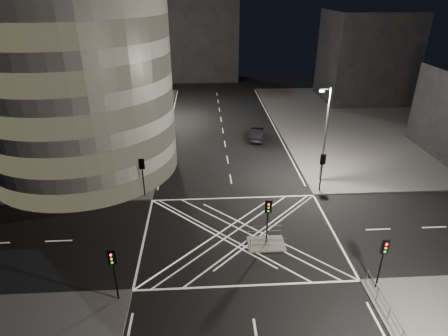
{
  "coord_description": "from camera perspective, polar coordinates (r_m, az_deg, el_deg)",
  "views": [
    {
      "loc": [
        -2.88,
        -25.74,
        19.01
      ],
      "look_at": [
        -0.93,
        6.69,
        3.0
      ],
      "focal_mm": 30.0,
      "sensor_mm": 36.0,
      "label": 1
    }
  ],
  "objects": [
    {
      "name": "ground",
      "position": [
        32.13,
        2.41,
        -10.07
      ],
      "size": [
        120.0,
        120.0,
        0.0
      ],
      "primitive_type": "plane",
      "color": "black",
      "rests_on": "ground"
    },
    {
      "name": "sidewalk_far_left",
      "position": [
        61.83,
        -28.35,
        5.19
      ],
      "size": [
        42.0,
        42.0,
        0.15
      ],
      "primitive_type": "cube",
      "color": "#53514E",
      "rests_on": "ground"
    },
    {
      "name": "sidewalk_far_right",
      "position": [
        64.47,
        26.57,
        6.35
      ],
      "size": [
        42.0,
        42.0,
        0.15
      ],
      "primitive_type": "cube",
      "color": "#53514E",
      "rests_on": "ground"
    },
    {
      "name": "central_island",
      "position": [
        31.14,
        6.42,
        -11.41
      ],
      "size": [
        3.0,
        2.0,
        0.15
      ],
      "primitive_type": "cube",
      "color": "slate",
      "rests_on": "ground"
    },
    {
      "name": "office_tower_curved",
      "position": [
        48.35,
        -26.19,
        16.15
      ],
      "size": [
        30.0,
        29.0,
        27.2
      ],
      "color": "gray",
      "rests_on": "sidewalk_far_left"
    },
    {
      "name": "office_block_rear",
      "position": [
        70.83,
        -20.15,
        18.37
      ],
      "size": [
        24.0,
        16.0,
        22.0
      ],
      "primitive_type": "cube",
      "color": "gray",
      "rests_on": "sidewalk_far_left"
    },
    {
      "name": "building_right_far",
      "position": [
        72.7,
        20.82,
        15.62
      ],
      "size": [
        14.0,
        12.0,
        15.0
      ],
      "primitive_type": "cube",
      "color": "black",
      "rests_on": "sidewalk_far_right"
    },
    {
      "name": "building_far_end",
      "position": [
        84.35,
        -4.43,
        19.34
      ],
      "size": [
        18.0,
        8.0,
        18.0
      ],
      "primitive_type": "cube",
      "color": "black",
      "rests_on": "ground"
    },
    {
      "name": "tree_a",
      "position": [
        38.17,
        -14.75,
        4.06
      ],
      "size": [
        4.68,
        4.68,
        7.71
      ],
      "color": "black",
      "rests_on": "sidewalk_far_left"
    },
    {
      "name": "tree_b",
      "position": [
        43.96,
        -13.29,
        6.05
      ],
      "size": [
        4.28,
        4.28,
        6.69
      ],
      "color": "black",
      "rests_on": "sidewalk_far_left"
    },
    {
      "name": "tree_c",
      "position": [
        49.61,
        -12.25,
        8.31
      ],
      "size": [
        3.68,
        3.68,
        6.22
      ],
      "color": "black",
      "rests_on": "sidewalk_far_left"
    },
    {
      "name": "tree_d",
      "position": [
        55.04,
        -11.51,
        11.23
      ],
      "size": [
        5.46,
        5.46,
        8.25
      ],
      "color": "black",
      "rests_on": "sidewalk_far_left"
    },
    {
      "name": "tree_e",
      "position": [
        61.04,
        -10.74,
        11.81
      ],
      "size": [
        4.21,
        4.21,
        6.55
      ],
      "color": "black",
      "rests_on": "sidewalk_far_left"
    },
    {
      "name": "traffic_signal_fl",
      "position": [
        36.78,
        -12.34,
        -0.37
      ],
      "size": [
        0.55,
        0.22,
        4.0
      ],
      "color": "black",
      "rests_on": "sidewalk_far_left"
    },
    {
      "name": "traffic_signal_nl",
      "position": [
        25.55,
        -16.52,
        -14.13
      ],
      "size": [
        0.55,
        0.22,
        4.0
      ],
      "color": "black",
      "rests_on": "sidewalk_near_left"
    },
    {
      "name": "traffic_signal_fr",
      "position": [
        38.14,
        14.74,
        0.34
      ],
      "size": [
        0.55,
        0.22,
        4.0
      ],
      "color": "black",
      "rests_on": "sidewalk_far_right"
    },
    {
      "name": "traffic_signal_nr",
      "position": [
        27.46,
        23.07,
        -12.13
      ],
      "size": [
        0.55,
        0.22,
        4.0
      ],
      "color": "black",
      "rests_on": "sidewalk_near_right"
    },
    {
      "name": "traffic_signal_island",
      "position": [
        29.51,
        6.7,
        -7.03
      ],
      "size": [
        0.55,
        0.22,
        4.0
      ],
      "color": "black",
      "rests_on": "central_island"
    },
    {
      "name": "street_lamp_left_near",
      "position": [
        40.61,
        -12.6,
        6.21
      ],
      "size": [
        1.25,
        0.25,
        10.0
      ],
      "color": "slate",
      "rests_on": "sidewalk_far_left"
    },
    {
      "name": "street_lamp_left_far",
      "position": [
        57.72,
        -10.1,
        12.34
      ],
      "size": [
        1.25,
        0.25,
        10.0
      ],
      "color": "slate",
      "rests_on": "sidewalk_far_left"
    },
    {
      "name": "street_lamp_right_far",
      "position": [
        39.24,
        15.14,
        5.22
      ],
      "size": [
        1.25,
        0.25,
        10.0
      ],
      "color": "slate",
      "rests_on": "sidewalk_far_right"
    },
    {
      "name": "railing_island_south",
      "position": [
        30.06,
        6.76,
        -11.51
      ],
      "size": [
        2.8,
        0.06,
        1.1
      ],
      "primitive_type": "cube",
      "color": "slate",
      "rests_on": "central_island"
    },
    {
      "name": "railing_island_north",
      "position": [
        31.48,
        6.22,
        -9.51
      ],
      "size": [
        2.8,
        0.06,
        1.1
      ],
      "primitive_type": "cube",
      "color": "slate",
      "rests_on": "central_island"
    },
    {
      "name": "sedan",
      "position": [
        50.99,
        5.02,
        5.19
      ],
      "size": [
        2.52,
        5.04,
        1.59
      ],
      "primitive_type": "imported",
      "rotation": [
        0.0,
        0.0,
        2.96
      ],
      "color": "black",
      "rests_on": "ground"
    }
  ]
}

